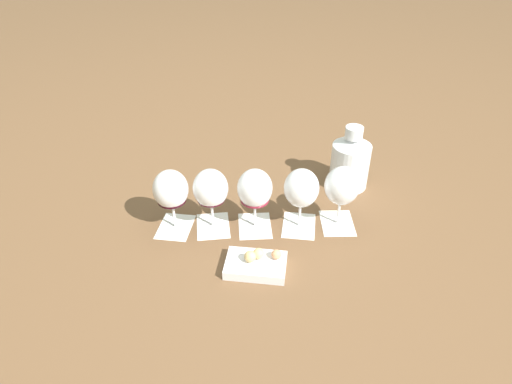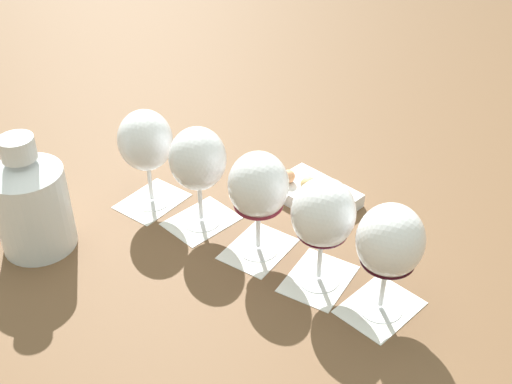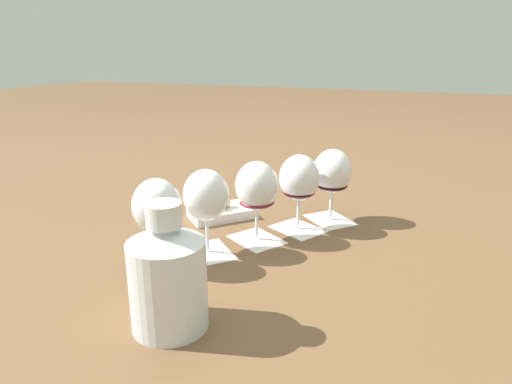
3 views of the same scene
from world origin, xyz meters
name	(u,v)px [view 2 (image 2 of 3)]	position (x,y,z in m)	size (l,w,h in m)	color
ground_plane	(255,249)	(0.00, 0.00, 0.00)	(8.00, 8.00, 0.00)	brown
tasting_card_0	(152,201)	(-0.19, 0.13, 0.00)	(0.14, 0.15, 0.00)	white
tasting_card_1	(202,221)	(-0.10, 0.07, 0.00)	(0.15, 0.15, 0.00)	white
tasting_card_2	(258,249)	(0.01, 0.00, 0.00)	(0.14, 0.15, 0.00)	white
tasting_card_3	(318,279)	(0.10, -0.07, 0.00)	(0.14, 0.15, 0.00)	white
tasting_card_4	(380,307)	(0.19, -0.13, 0.00)	(0.15, 0.15, 0.00)	white
wine_glass_0	(146,144)	(-0.19, 0.13, 0.12)	(0.10, 0.10, 0.18)	white
wine_glass_1	(198,163)	(-0.10, 0.07, 0.12)	(0.10, 0.10, 0.18)	white
wine_glass_2	(258,189)	(0.01, 0.00, 0.12)	(0.10, 0.10, 0.18)	white
wine_glass_3	(323,217)	(0.10, -0.07, 0.12)	(0.10, 0.10, 0.18)	white
wine_glass_4	(390,245)	(0.19, -0.13, 0.12)	(0.10, 0.10, 0.18)	white
ceramic_vase	(31,201)	(-0.36, 0.00, 0.09)	(0.12, 0.12, 0.20)	silver
snack_dish	(314,193)	(0.10, 0.14, 0.02)	(0.18, 0.18, 0.06)	silver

